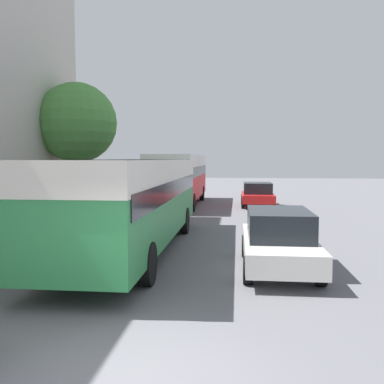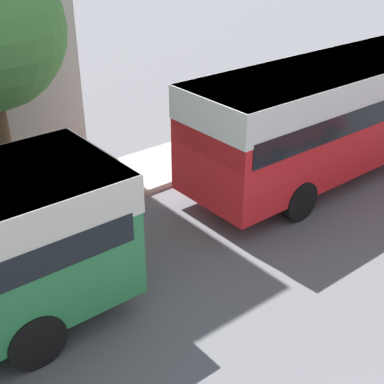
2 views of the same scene
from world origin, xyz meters
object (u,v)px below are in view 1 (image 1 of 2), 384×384
at_px(car_far_curb, 257,194).
at_px(bus_following, 179,173).
at_px(car_crossing, 279,239).
at_px(bus_lead, 132,192).

bearing_deg(car_far_curb, bus_following, 178.38).
relative_size(car_crossing, car_far_curb, 1.13).
distance_m(bus_following, car_far_curb, 4.98).
distance_m(bus_following, car_crossing, 15.86).
height_order(bus_lead, bus_following, bus_following).
bearing_deg(car_crossing, car_far_curb, 89.43).
bearing_deg(bus_following, car_crossing, -72.85).
xyz_separation_m(bus_lead, car_far_curb, (4.43, 13.29, -1.11)).
height_order(bus_lead, car_crossing, bus_lead).
xyz_separation_m(bus_following, car_crossing, (4.66, -15.11, -1.22)).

